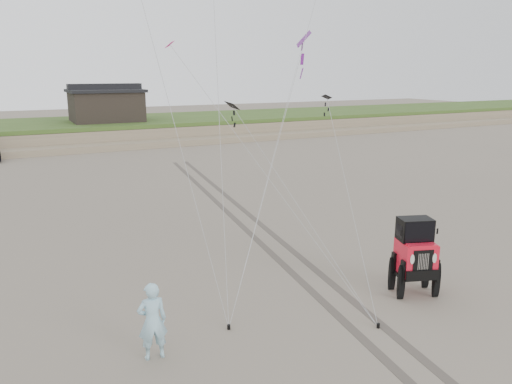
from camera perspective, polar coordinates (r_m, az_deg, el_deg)
ground at (r=13.47m, az=6.72°, el=-13.45°), size 160.00×160.00×0.00m
dune_ridge at (r=48.17m, az=-19.03°, el=6.55°), size 160.00×14.25×1.73m
cabin at (r=47.80m, az=-16.77°, el=9.58°), size 6.40×5.40×3.35m
jeep at (r=14.73m, az=17.69°, el=-7.91°), size 3.44×5.06×1.74m
man at (r=11.31m, az=-11.76°, el=-14.24°), size 0.67×0.47×1.76m
kite_flock at (r=20.43m, az=1.92°, el=20.76°), size 8.94×6.43×10.31m
stake_main at (r=12.58m, az=-3.13°, el=-15.15°), size 0.08×0.08×0.12m
stake_aux at (r=12.97m, az=13.79°, el=-14.62°), size 0.08×0.08×0.12m
tire_tracks at (r=20.86m, az=-0.95°, el=-3.42°), size 5.22×29.74×0.01m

